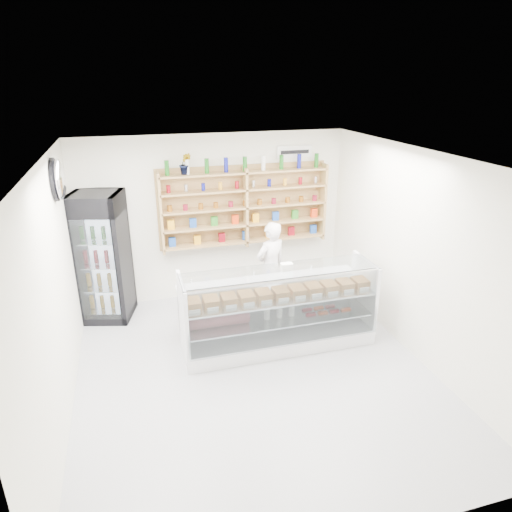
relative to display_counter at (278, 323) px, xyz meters
name	(u,v)px	position (x,y,z in m)	size (l,w,h in m)	color
room	(255,275)	(-0.51, -0.59, 1.07)	(5.00, 5.00, 5.00)	#A6A6AB
display_counter	(278,323)	(0.00, 0.00, 0.00)	(2.72, 0.81, 1.19)	white
shop_worker	(271,267)	(0.22, 1.03, 0.43)	(0.56, 0.36, 1.52)	white
drinks_cooler	(103,257)	(-2.36, 1.55, 0.69)	(0.89, 0.88, 2.04)	black
wall_shelving	(245,207)	(-0.01, 1.75, 1.26)	(2.84, 0.28, 1.33)	tan
potted_plant	(185,164)	(-0.97, 1.75, 2.03)	(0.18, 0.15, 0.34)	#1E6626
security_mirror	(59,179)	(-2.68, 0.61, 2.12)	(0.15, 0.50, 0.50)	silver
wall_sign	(295,152)	(0.89, 1.88, 2.12)	(0.62, 0.03, 0.20)	white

